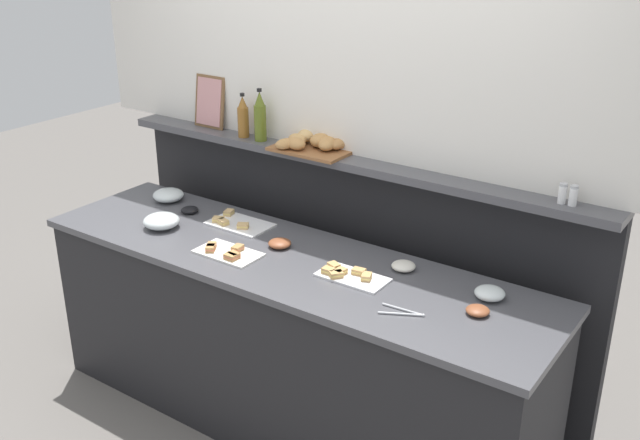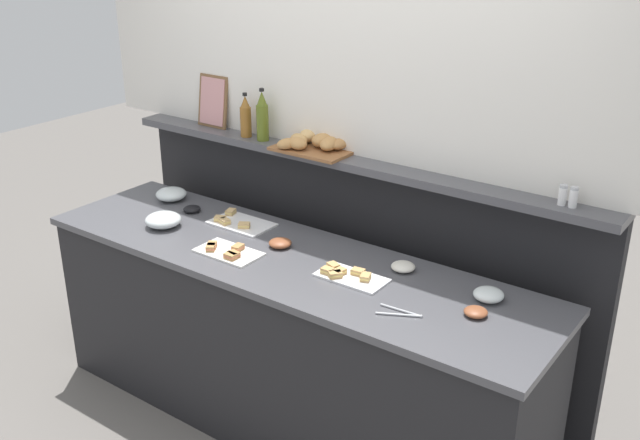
% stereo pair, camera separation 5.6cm
% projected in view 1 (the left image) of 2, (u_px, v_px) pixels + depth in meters
% --- Properties ---
extents(ground_plane, '(12.00, 12.00, 0.00)m').
position_uv_depth(ground_plane, '(352.00, 365.00, 4.22)').
color(ground_plane, slate).
extents(buffet_counter, '(2.59, 0.71, 0.92)m').
position_uv_depth(buffet_counter, '(287.00, 342.00, 3.59)').
color(buffet_counter, black).
rests_on(buffet_counter, ground_plane).
extents(back_ledge_unit, '(2.71, 0.22, 1.29)m').
position_uv_depth(back_ledge_unit, '(347.00, 263.00, 3.90)').
color(back_ledge_unit, black).
rests_on(back_ledge_unit, ground_plane).
extents(upper_wall_panel, '(3.31, 0.08, 1.31)m').
position_uv_depth(upper_wall_panel, '(354.00, 17.00, 3.43)').
color(upper_wall_panel, white).
rests_on(upper_wall_panel, back_ledge_unit).
extents(sandwich_platter_rear, '(0.31, 0.16, 0.04)m').
position_uv_depth(sandwich_platter_rear, '(349.00, 275.00, 3.22)').
color(sandwich_platter_rear, white).
rests_on(sandwich_platter_rear, buffet_counter).
extents(sandwich_platter_side, '(0.31, 0.18, 0.04)m').
position_uv_depth(sandwich_platter_side, '(227.00, 252.00, 3.43)').
color(sandwich_platter_side, white).
rests_on(sandwich_platter_side, buffet_counter).
extents(sandwich_platter_front, '(0.33, 0.20, 0.04)m').
position_uv_depth(sandwich_platter_front, '(237.00, 223.00, 3.76)').
color(sandwich_platter_front, white).
rests_on(sandwich_platter_front, buffet_counter).
extents(glass_bowl_large, '(0.13, 0.13, 0.05)m').
position_uv_depth(glass_bowl_large, '(490.00, 294.00, 3.04)').
color(glass_bowl_large, silver).
rests_on(glass_bowl_large, buffet_counter).
extents(glass_bowl_medium, '(0.17, 0.17, 0.07)m').
position_uv_depth(glass_bowl_medium, '(168.00, 196.00, 4.06)').
color(glass_bowl_medium, silver).
rests_on(glass_bowl_medium, buffet_counter).
extents(glass_bowl_small, '(0.18, 0.18, 0.07)m').
position_uv_depth(glass_bowl_small, '(161.00, 222.00, 3.72)').
color(glass_bowl_small, silver).
rests_on(glass_bowl_small, buffet_counter).
extents(condiment_bowl_red, '(0.11, 0.11, 0.04)m').
position_uv_depth(condiment_bowl_red, '(404.00, 266.00, 3.29)').
color(condiment_bowl_red, silver).
rests_on(condiment_bowl_red, buffet_counter).
extents(condiment_bowl_dark, '(0.10, 0.10, 0.03)m').
position_uv_depth(condiment_bowl_dark, '(478.00, 311.00, 2.92)').
color(condiment_bowl_dark, brown).
rests_on(condiment_bowl_dark, buffet_counter).
extents(condiment_bowl_cream, '(0.11, 0.11, 0.04)m').
position_uv_depth(condiment_bowl_cream, '(280.00, 243.00, 3.51)').
color(condiment_bowl_cream, brown).
rests_on(condiment_bowl_cream, buffet_counter).
extents(condiment_bowl_teal, '(0.09, 0.09, 0.03)m').
position_uv_depth(condiment_bowl_teal, '(190.00, 210.00, 3.91)').
color(condiment_bowl_teal, black).
rests_on(condiment_bowl_teal, buffet_counter).
extents(serving_tongs, '(0.19, 0.09, 0.01)m').
position_uv_depth(serving_tongs, '(403.00, 312.00, 2.94)').
color(serving_tongs, '#B7BABF').
rests_on(serving_tongs, buffet_counter).
extents(vinegar_bottle_amber, '(0.06, 0.06, 0.24)m').
position_uv_depth(vinegar_bottle_amber, '(243.00, 118.00, 3.89)').
color(vinegar_bottle_amber, '#8E5B23').
rests_on(vinegar_bottle_amber, back_ledge_unit).
extents(olive_oil_bottle, '(0.06, 0.06, 0.28)m').
position_uv_depth(olive_oil_bottle, '(260.00, 118.00, 3.82)').
color(olive_oil_bottle, '#56661E').
rests_on(olive_oil_bottle, back_ledge_unit).
extents(salt_shaker, '(0.03, 0.03, 0.09)m').
position_uv_depth(salt_shaker, '(563.00, 193.00, 3.02)').
color(salt_shaker, white).
rests_on(salt_shaker, back_ledge_unit).
extents(pepper_shaker, '(0.03, 0.03, 0.09)m').
position_uv_depth(pepper_shaker, '(573.00, 196.00, 2.99)').
color(pepper_shaker, white).
rests_on(pepper_shaker, back_ledge_unit).
extents(bread_basket, '(0.40, 0.32, 0.08)m').
position_uv_depth(bread_basket, '(312.00, 143.00, 3.70)').
color(bread_basket, brown).
rests_on(bread_basket, back_ledge_unit).
extents(framed_picture, '(0.20, 0.06, 0.29)m').
position_uv_depth(framed_picture, '(210.00, 102.00, 4.05)').
color(framed_picture, brown).
rests_on(framed_picture, back_ledge_unit).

